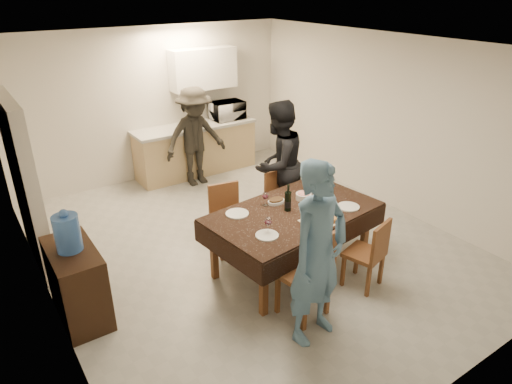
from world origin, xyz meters
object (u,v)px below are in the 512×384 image
Objects in this scene: person_far at (278,165)px; water_jug at (67,233)px; water_pitcher at (319,197)px; person_kitchen at (195,137)px; savoury_tart at (321,219)px; person_near at (318,254)px; microwave at (227,110)px; wine_bottle at (288,198)px; console at (77,283)px; dining_table at (293,213)px.

water_jug is at bearing -6.94° from person_far.
water_jug is 1.88× the size of water_pitcher.
savoury_tart is at bearing -92.36° from person_kitchen.
person_near is (-0.90, -1.00, 0.05)m from water_pitcher.
person_kitchen is (-0.91, -0.45, -0.23)m from microwave.
person_near is (-0.50, -1.10, -0.02)m from wine_bottle.
water_jug is at bearing 0.00° from console.
console is 0.52× the size of person_kitchen.
dining_table is at bearing 71.48° from microwave.
savoury_tart is (0.15, -0.43, -0.14)m from wine_bottle.
dining_table is 0.40m from savoury_tart.
person_kitchen is at bearing 78.89° from dining_table.
water_pitcher is (2.77, -0.59, -0.12)m from water_jug.
wine_bottle is at bearing 70.47° from microwave.
water_jug is 0.22× the size of person_kitchen.
dining_table is 3.63m from microwave.
console is 2.34× the size of water_jug.
console is 0.49× the size of person_far.
water_jug is at bearing 159.96° from savoury_tart.
water_jug reaches higher than wine_bottle.
person_near is at bearing -114.44° from wine_bottle.
person_far is (0.55, 1.05, 0.16)m from dining_table.
person_far reaches higher than microwave.
person_kitchen is (0.29, 2.93, -0.10)m from wine_bottle.
person_kitchen reaches higher than microwave.
microwave reaches higher than console.
person_far reaches higher than console.
microwave is at bearing 39.08° from water_jug.
wine_bottle is at bearing 56.19° from person_near.
console reaches higher than dining_table.
console is at bearing 39.08° from microwave.
water_jug reaches higher than console.
person_kitchen is at bearing 87.64° from savoury_tart.
microwave is (1.05, 3.81, 0.26)m from savoury_tart.
dining_table is at bearing -45.00° from wine_bottle.
person_kitchen reaches higher than dining_table.
wine_bottle is 0.48m from savoury_tart.
dining_table is 1.20m from person_far.
person_near reaches higher than person_kitchen.
wine_bottle reaches higher than savoury_tart.
water_pitcher is 0.11× the size of person_far.
person_kitchen is at bearing 42.65° from water_jug.
savoury_tart is 0.23× the size of person_near.
microwave is 0.35× the size of person_kitchen.
microwave is at bearing 70.47° from wine_bottle.
microwave is at bearing 26.28° from person_kitchen.
dining_table is 2.99m from person_kitchen.
wine_bottle is 2.95m from person_kitchen.
wine_bottle is 1.17m from person_far.
wine_bottle reaches higher than console.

